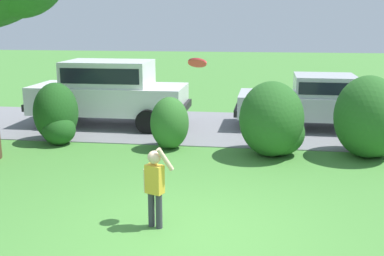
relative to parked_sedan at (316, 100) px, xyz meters
name	(u,v)px	position (x,y,z in m)	size (l,w,h in m)	color
ground_plane	(192,234)	(-2.62, -7.26, -0.85)	(80.00, 80.00, 0.00)	#478438
driveway_strip	(224,127)	(-2.62, -0.26, -0.84)	(28.00, 4.40, 0.02)	slate
shrub_near_tree	(57,116)	(-6.77, -2.47, -0.16)	(1.15, 1.35, 1.54)	#1E511C
shrub_centre_left	(169,124)	(-3.79, -2.70, -0.24)	(0.94, 0.99, 1.28)	#33702B
shrub_centre	(273,122)	(-1.31, -2.94, -0.06)	(1.52, 1.74, 1.73)	#286023
shrub_centre_right	(369,120)	(0.84, -2.77, 0.02)	(1.49, 1.79, 1.88)	#286023
parked_sedan	(316,100)	(0.00, 0.00, 0.00)	(4.45, 2.19, 1.56)	silver
parked_suv	(109,89)	(-6.04, -0.35, 0.23)	(4.71, 2.13, 1.92)	white
child_thrower	(155,182)	(-3.20, -7.10, -0.13)	(0.48, 0.25, 1.29)	#383842
frisbee	(197,63)	(-2.62, -6.69, 1.62)	(0.29, 0.25, 0.17)	red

